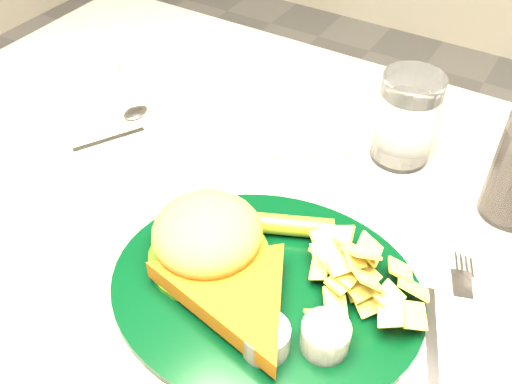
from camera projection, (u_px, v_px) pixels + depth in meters
table at (263, 369)px, 0.96m from camera, size 1.20×0.80×0.75m
dinner_plate at (266, 269)px, 0.58m from camera, size 0.39×0.35×0.08m
water_glass at (406, 119)px, 0.74m from camera, size 0.09×0.09×0.12m
fork_napkin at (434, 332)px, 0.57m from camera, size 0.18×0.20×0.01m
spoon at (109, 139)px, 0.80m from camera, size 0.10×0.14×0.01m
ramekin at (134, 63)px, 0.93m from camera, size 0.06×0.06×0.03m
wrapped_straw at (287, 155)px, 0.77m from camera, size 0.22×0.19×0.01m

